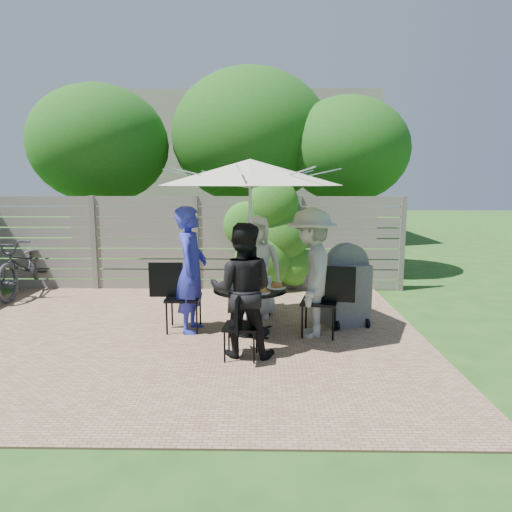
{
  "coord_description": "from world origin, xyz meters",
  "views": [
    {
      "loc": [
        1.32,
        -5.79,
        2.09
      ],
      "look_at": [
        1.21,
        0.55,
        1.07
      ],
      "focal_mm": 32.0,
      "sensor_mm": 36.0,
      "label": 1
    }
  ],
  "objects_px": {
    "person_front": "(242,290)",
    "chair_right": "(320,315)",
    "coffee_cup": "(259,280)",
    "bicycle": "(26,265)",
    "bbq_grill": "(346,288)",
    "chair_back": "(257,298)",
    "plate_right": "(276,286)",
    "glass_front": "(256,287)",
    "person_left": "(191,270)",
    "chair_left": "(183,311)",
    "umbrella": "(250,172)",
    "person_right": "(311,273)",
    "person_back": "(257,267)",
    "glass_back": "(245,278)",
    "glass_left": "(231,284)",
    "plate_back": "(253,280)",
    "patio_table": "(250,301)",
    "syrup_jug": "(247,281)",
    "chair_front": "(241,340)",
    "glass_right": "(270,281)",
    "plate_front": "(247,292)",
    "plate_left": "(225,285)",
    "plate_extra": "(261,291)"
  },
  "relations": [
    {
      "from": "umbrella",
      "to": "person_back",
      "type": "relative_size",
      "value": 1.68
    },
    {
      "from": "glass_front",
      "to": "plate_back",
      "type": "bearing_deg",
      "value": 94.43
    },
    {
      "from": "glass_left",
      "to": "bbq_grill",
      "type": "distance_m",
      "value": 1.75
    },
    {
      "from": "chair_right",
      "to": "coffee_cup",
      "type": "distance_m",
      "value": 0.99
    },
    {
      "from": "coffee_cup",
      "to": "person_front",
      "type": "bearing_deg",
      "value": -100.62
    },
    {
      "from": "person_back",
      "to": "glass_back",
      "type": "relative_size",
      "value": 11.42
    },
    {
      "from": "glass_back",
      "to": "glass_left",
      "type": "distance_m",
      "value": 0.4
    },
    {
      "from": "chair_back",
      "to": "bicycle",
      "type": "xyz_separation_m",
      "value": [
        -4.4,
        1.29,
        0.28
      ]
    },
    {
      "from": "person_right",
      "to": "plate_right",
      "type": "distance_m",
      "value": 0.51
    },
    {
      "from": "person_back",
      "to": "person_left",
      "type": "distance_m",
      "value": 1.18
    },
    {
      "from": "person_right",
      "to": "glass_left",
      "type": "relative_size",
      "value": 12.63
    },
    {
      "from": "chair_back",
      "to": "glass_front",
      "type": "bearing_deg",
      "value": -2.65
    },
    {
      "from": "chair_right",
      "to": "syrup_jug",
      "type": "height_order",
      "value": "chair_right"
    },
    {
      "from": "chair_back",
      "to": "glass_back",
      "type": "height_order",
      "value": "chair_back"
    },
    {
      "from": "person_right",
      "to": "person_front",
      "type": "bearing_deg",
      "value": -45.0
    },
    {
      "from": "person_back",
      "to": "glass_right",
      "type": "bearing_deg",
      "value": -70.3
    },
    {
      "from": "chair_back",
      "to": "umbrella",
      "type": "bearing_deg",
      "value": -7.52
    },
    {
      "from": "person_right",
      "to": "glass_back",
      "type": "relative_size",
      "value": 12.63
    },
    {
      "from": "bbq_grill",
      "to": "person_back",
      "type": "bearing_deg",
      "value": 148.98
    },
    {
      "from": "chair_right",
      "to": "bicycle",
      "type": "xyz_separation_m",
      "value": [
        -5.27,
        2.34,
        0.25
      ]
    },
    {
      "from": "plate_right",
      "to": "bbq_grill",
      "type": "distance_m",
      "value": 1.14
    },
    {
      "from": "plate_back",
      "to": "glass_left",
      "type": "bearing_deg",
      "value": -124.36
    },
    {
      "from": "patio_table",
      "to": "glass_left",
      "type": "relative_size",
      "value": 7.82
    },
    {
      "from": "plate_left",
      "to": "person_left",
      "type": "bearing_deg",
      "value": 174.82
    },
    {
      "from": "patio_table",
      "to": "syrup_jug",
      "type": "distance_m",
      "value": 0.29
    },
    {
      "from": "chair_left",
      "to": "glass_front",
      "type": "relative_size",
      "value": 7.09
    },
    {
      "from": "plate_back",
      "to": "glass_left",
      "type": "relative_size",
      "value": 1.86
    },
    {
      "from": "bicycle",
      "to": "chair_front",
      "type": "bearing_deg",
      "value": -40.18
    },
    {
      "from": "person_front",
      "to": "chair_right",
      "type": "xyz_separation_m",
      "value": [
        1.04,
        0.74,
        -0.52
      ]
    },
    {
      "from": "glass_back",
      "to": "glass_right",
      "type": "height_order",
      "value": "same"
    },
    {
      "from": "syrup_jug",
      "to": "bicycle",
      "type": "distance_m",
      "value": 4.79
    },
    {
      "from": "chair_back",
      "to": "plate_right",
      "type": "xyz_separation_m",
      "value": [
        0.27,
        -0.99,
        0.42
      ]
    },
    {
      "from": "coffee_cup",
      "to": "bicycle",
      "type": "xyz_separation_m",
      "value": [
        -4.43,
        2.04,
        -0.17
      ]
    },
    {
      "from": "plate_extra",
      "to": "bbq_grill",
      "type": "bearing_deg",
      "value": 30.36
    },
    {
      "from": "umbrella",
      "to": "glass_back",
      "type": "bearing_deg",
      "value": 106.82
    },
    {
      "from": "patio_table",
      "to": "chair_left",
      "type": "relative_size",
      "value": 1.1
    },
    {
      "from": "chair_front",
      "to": "glass_right",
      "type": "height_order",
      "value": "chair_front"
    },
    {
      "from": "glass_right",
      "to": "coffee_cup",
      "type": "relative_size",
      "value": 1.17
    },
    {
      "from": "glass_front",
      "to": "person_left",
      "type": "bearing_deg",
      "value": 159.3
    },
    {
      "from": "person_back",
      "to": "plate_back",
      "type": "xyz_separation_m",
      "value": [
        -0.04,
        -0.47,
        -0.11
      ]
    },
    {
      "from": "chair_front",
      "to": "person_front",
      "type": "distance_m",
      "value": 0.58
    },
    {
      "from": "bbq_grill",
      "to": "chair_back",
      "type": "bearing_deg",
      "value": 143.68
    },
    {
      "from": "person_back",
      "to": "plate_front",
      "type": "bearing_deg",
      "value": -90.0
    },
    {
      "from": "chair_front",
      "to": "glass_front",
      "type": "height_order",
      "value": "chair_front"
    },
    {
      "from": "patio_table",
      "to": "glass_right",
      "type": "height_order",
      "value": "glass_right"
    },
    {
      "from": "patio_table",
      "to": "person_front",
      "type": "bearing_deg",
      "value": -95.18
    },
    {
      "from": "person_left",
      "to": "plate_right",
      "type": "height_order",
      "value": "person_left"
    },
    {
      "from": "plate_right",
      "to": "person_left",
      "type": "bearing_deg",
      "value": 174.82
    },
    {
      "from": "person_left",
      "to": "coffee_cup",
      "type": "distance_m",
      "value": 0.97
    },
    {
      "from": "bbq_grill",
      "to": "person_left",
      "type": "bearing_deg",
      "value": 174.91
    }
  ]
}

